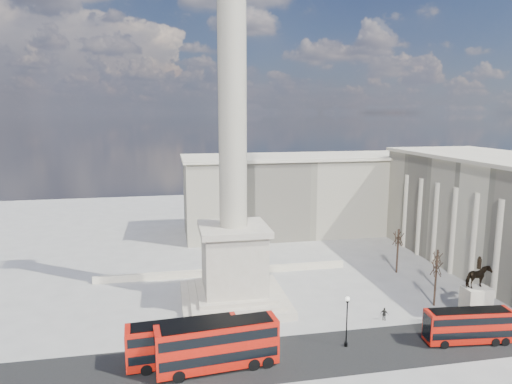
{
  "coord_description": "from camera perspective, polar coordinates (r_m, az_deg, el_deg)",
  "views": [
    {
      "loc": [
        -8.27,
        -53.01,
        25.48
      ],
      "look_at": [
        2.13,
        0.31,
        16.04
      ],
      "focal_mm": 32.0,
      "sensor_mm": 36.0,
      "label": 1
    }
  ],
  "objects": [
    {
      "name": "pedestrian_walking",
      "position": [
        65.65,
        25.09,
        -13.17
      ],
      "size": [
        0.68,
        0.52,
        1.68
      ],
      "primitive_type": "imported",
      "rotation": [
        0.0,
        0.0,
        -0.21
      ],
      "color": "black",
      "rests_on": "ground"
    },
    {
      "name": "bare_tree_far",
      "position": [
        76.58,
        17.37,
        -5.37
      ],
      "size": [
        1.85,
        1.85,
        7.57
      ],
      "rotation": [
        0.0,
        0.0,
        -0.3
      ],
      "color": "#332319",
      "rests_on": "ground"
    },
    {
      "name": "red_bus_b",
      "position": [
        49.58,
        -9.04,
        -18.02
      ],
      "size": [
        11.43,
        3.33,
        4.58
      ],
      "rotation": [
        0.0,
        0.0,
        0.06
      ],
      "color": "red",
      "rests_on": "ground"
    },
    {
      "name": "pedestrian_standing",
      "position": [
        69.02,
        26.22,
        -12.08
      ],
      "size": [
        0.91,
        0.73,
        1.78
      ],
      "primitive_type": "imported",
      "rotation": [
        0.0,
        0.0,
        3.07
      ],
      "color": "black",
      "rests_on": "ground"
    },
    {
      "name": "red_bus_c",
      "position": [
        58.12,
        25.04,
        -14.9
      ],
      "size": [
        9.81,
        3.17,
        3.91
      ],
      "rotation": [
        0.0,
        0.0,
        -0.1
      ],
      "color": "red",
      "rests_on": "ground"
    },
    {
      "name": "red_bus_a",
      "position": [
        48.24,
        -4.76,
        -18.49
      ],
      "size": [
        12.47,
        3.94,
        4.97
      ],
      "rotation": [
        0.0,
        0.0,
        0.09
      ],
      "color": "red",
      "rests_on": "ground"
    },
    {
      "name": "nelsons_column",
      "position": [
        59.93,
        -2.86,
        -2.26
      ],
      "size": [
        14.0,
        14.0,
        49.85
      ],
      "color": "beige",
      "rests_on": "ground"
    },
    {
      "name": "building_east",
      "position": [
        84.08,
        28.62,
        -2.45
      ],
      "size": [
        19.0,
        46.0,
        18.6
      ],
      "color": "beige",
      "rests_on": "ground"
    },
    {
      "name": "ground",
      "position": [
        59.4,
        -2.03,
        -15.56
      ],
      "size": [
        180.0,
        180.0,
        0.0
      ],
      "primitive_type": "plane",
      "color": "#A1A099",
      "rests_on": "ground"
    },
    {
      "name": "bare_tree_near",
      "position": [
        65.56,
        21.65,
        -8.61
      ],
      "size": [
        1.59,
        1.59,
        6.98
      ],
      "rotation": [
        0.0,
        0.0,
        -0.3
      ],
      "color": "#332319",
      "rests_on": "ground"
    },
    {
      "name": "asphalt_road",
      "position": [
        51.72,
        5.65,
        -19.71
      ],
      "size": [
        120.0,
        9.0,
        0.01
      ],
      "primitive_type": "cube",
      "color": "black",
      "rests_on": "ground"
    },
    {
      "name": "pedestrian_crossing",
      "position": [
        60.74,
        15.75,
        -14.47
      ],
      "size": [
        1.03,
        0.91,
        1.67
      ],
      "primitive_type": "imported",
      "rotation": [
        0.0,
        0.0,
        2.5
      ],
      "color": "black",
      "rests_on": "ground"
    },
    {
      "name": "bare_tree_mid",
      "position": [
        72.44,
        21.73,
        -7.49
      ],
      "size": [
        1.59,
        1.59,
        6.03
      ],
      "rotation": [
        0.0,
        0.0,
        -0.37
      ],
      "color": "#332319",
      "rests_on": "ground"
    },
    {
      "name": "victorian_lamp",
      "position": [
        52.66,
        11.3,
        -15.11
      ],
      "size": [
        0.5,
        0.5,
        5.82
      ],
      "rotation": [
        0.0,
        0.0,
        -0.18
      ],
      "color": "black",
      "rests_on": "ground"
    },
    {
      "name": "balustrade_wall",
      "position": [
        73.84,
        -4.01,
        -9.9
      ],
      "size": [
        40.0,
        0.6,
        1.1
      ],
      "primitive_type": "cube",
      "color": "beige",
      "rests_on": "ground"
    },
    {
      "name": "equestrian_statue",
      "position": [
        63.48,
        25.81,
        -11.98
      ],
      "size": [
        4.04,
        3.03,
        8.4
      ],
      "color": "beige",
      "rests_on": "ground"
    },
    {
      "name": "building_northeast",
      "position": [
        98.71,
        5.79,
        -0.2
      ],
      "size": [
        51.0,
        17.0,
        16.6
      ],
      "color": "beige",
      "rests_on": "ground"
    }
  ]
}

